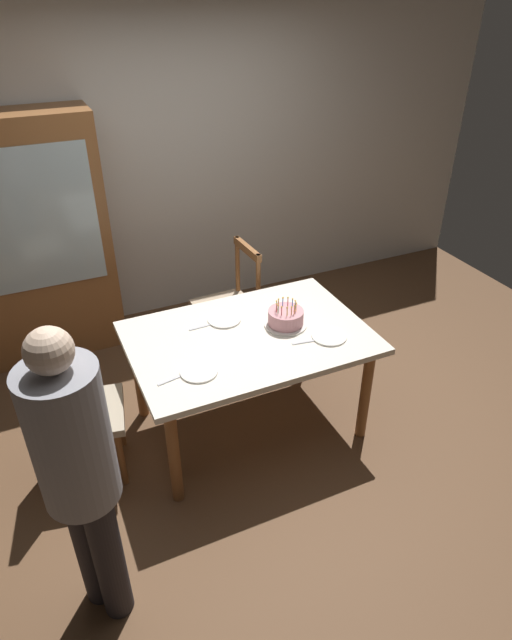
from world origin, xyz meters
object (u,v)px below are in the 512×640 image
object	(u,v)px
plate_far_side	(224,319)
chair_upholstered	(68,406)
person_celebrant	(79,471)
birthday_cake	(286,318)
plate_near_guest	(329,336)
chair_spindle_back	(229,307)
dining_table	(249,347)
china_cabinet	(34,242)
plate_near_celebrant	(199,371)

from	to	relation	value
plate_far_side	chair_upholstered	world-z (taller)	chair_upholstered
person_celebrant	chair_upholstered	bearing A→B (deg)	88.97
birthday_cake	person_celebrant	world-z (taller)	person_celebrant
person_celebrant	birthday_cake	bearing A→B (deg)	31.96
plate_near_guest	chair_spindle_back	size ratio (longest dim) A/B	0.23
dining_table	birthday_cake	bearing A→B (deg)	2.32
plate_near_guest	chair_upholstered	distance (m)	1.63
person_celebrant	china_cabinet	bearing A→B (deg)	88.67
china_cabinet	person_celebrant	bearing A→B (deg)	-91.33
dining_table	china_cabinet	world-z (taller)	china_cabinet
person_celebrant	china_cabinet	world-z (taller)	china_cabinet
plate_near_celebrant	chair_spindle_back	bearing A→B (deg)	60.36
chair_upholstered	dining_table	bearing A→B (deg)	-2.64
dining_table	birthday_cake	world-z (taller)	birthday_cake
birthday_cake	plate_near_guest	size ratio (longest dim) A/B	1.27
chair_spindle_back	person_celebrant	distance (m)	2.22
plate_far_side	chair_upholstered	distance (m)	1.10
chair_spindle_back	plate_near_guest	bearing A→B (deg)	-76.25
dining_table	chair_spindle_back	bearing A→B (deg)	77.07
dining_table	chair_upholstered	bearing A→B (deg)	177.36
plate_far_side	person_celebrant	distance (m)	1.55
plate_far_side	chair_upholstered	xyz separation A→B (m)	(-1.06, -0.18, -0.22)
chair_spindle_back	chair_upholstered	world-z (taller)	same
plate_far_side	chair_spindle_back	distance (m)	0.72
plate_near_guest	person_celebrant	world-z (taller)	person_celebrant
chair_spindle_back	chair_upholstered	bearing A→B (deg)	-149.63
dining_table	chair_upholstered	distance (m)	1.15
birthday_cake	person_celebrant	size ratio (longest dim) A/B	0.17
dining_table	china_cabinet	size ratio (longest dim) A/B	0.79
plate_near_celebrant	china_cabinet	size ratio (longest dim) A/B	0.12
chair_upholstered	plate_far_side	bearing A→B (deg)	9.44
plate_near_guest	chair_spindle_back	distance (m)	1.13
birthday_cake	plate_near_guest	xyz separation A→B (m)	(0.18, -0.24, -0.05)
chair_upholstered	person_celebrant	xyz separation A→B (m)	(-0.02, -0.93, 0.39)
plate_near_guest	person_celebrant	bearing A→B (deg)	-158.07
plate_far_side	china_cabinet	size ratio (longest dim) A/B	0.12
dining_table	plate_near_celebrant	xyz separation A→B (m)	(-0.41, -0.23, 0.10)
dining_table	chair_spindle_back	size ratio (longest dim) A/B	1.58
plate_near_celebrant	chair_spindle_back	distance (m)	1.25
dining_table	chair_upholstered	world-z (taller)	chair_upholstered
plate_far_side	person_celebrant	world-z (taller)	person_celebrant
plate_near_guest	person_celebrant	xyz separation A→B (m)	(-1.60, -0.65, 0.17)
dining_table	plate_far_side	distance (m)	0.26
dining_table	plate_far_side	xyz separation A→B (m)	(-0.07, 0.23, 0.10)
birthday_cake	plate_far_side	bearing A→B (deg)	147.32
plate_near_guest	birthday_cake	bearing A→B (deg)	127.57
birthday_cake	plate_near_guest	distance (m)	0.31
china_cabinet	dining_table	bearing A→B (deg)	-54.83
dining_table	person_celebrant	xyz separation A→B (m)	(-1.15, -0.87, 0.27)
dining_table	plate_near_guest	size ratio (longest dim) A/B	6.82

